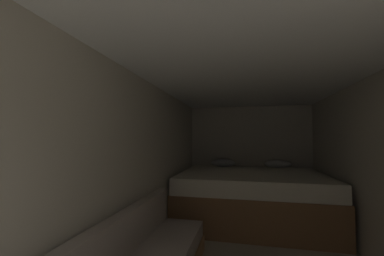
# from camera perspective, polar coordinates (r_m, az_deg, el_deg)

# --- Properties ---
(wall_back) EXTENTS (2.63, 0.05, 2.11)m
(wall_back) POSITION_cam_1_polar(r_m,az_deg,el_deg) (5.20, 13.90, -6.46)
(wall_back) COLOR beige
(wall_back) RESTS_ON ground
(wall_left) EXTENTS (0.05, 5.38, 2.11)m
(wall_left) POSITION_cam_1_polar(r_m,az_deg,el_deg) (2.76, -12.80, -9.90)
(wall_left) COLOR beige
(wall_left) RESTS_ON ground
(ceiling_slab) EXTENTS (2.63, 5.38, 0.05)m
(ceiling_slab) POSITION_cam_1_polar(r_m,az_deg,el_deg) (2.58, 15.12, 13.81)
(ceiling_slab) COLOR white
(ceiling_slab) RESTS_ON wall_left
(bed) EXTENTS (2.41, 1.87, 0.98)m
(bed) POSITION_cam_1_polar(r_m,az_deg,el_deg) (4.30, 14.33, -15.87)
(bed) COLOR brown
(bed) RESTS_ON ground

